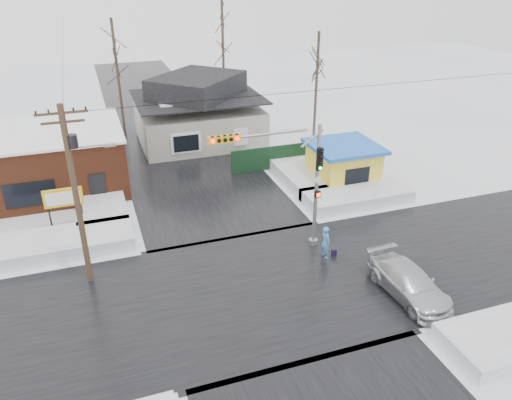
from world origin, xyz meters
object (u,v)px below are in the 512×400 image
object	(u,v)px
utility_pole	(76,187)
kiosk	(343,164)
pedestrian	(326,242)
marquee_sign	(63,199)
traffic_signal	(290,174)
car	(409,283)

from	to	relation	value
utility_pole	kiosk	bearing A→B (deg)	20.44
kiosk	pedestrian	size ratio (longest dim) A/B	2.49
pedestrian	marquee_sign	bearing A→B (deg)	50.37
traffic_signal	pedestrian	xyz separation A→B (m)	(1.57, -1.42, -3.61)
kiosk	pedestrian	distance (m)	10.09
traffic_signal	pedestrian	distance (m)	4.19
kiosk	marquee_sign	bearing A→B (deg)	-178.45
traffic_signal	car	size ratio (longest dim) A/B	1.42
marquee_sign	car	size ratio (longest dim) A/B	0.52
traffic_signal	marquee_sign	size ratio (longest dim) A/B	2.75
traffic_signal	marquee_sign	world-z (taller)	traffic_signal
traffic_signal	car	distance (m)	7.88
marquee_sign	utility_pole	bearing A→B (deg)	-79.87
utility_pole	marquee_sign	distance (m)	6.87
traffic_signal	pedestrian	world-z (taller)	traffic_signal
utility_pole	kiosk	xyz separation A→B (m)	(17.43, 6.49, -3.65)
traffic_signal	car	world-z (taller)	traffic_signal
traffic_signal	utility_pole	bearing A→B (deg)	177.05
pedestrian	traffic_signal	bearing A→B (deg)	39.64
pedestrian	car	bearing A→B (deg)	-160.67
kiosk	pedestrian	world-z (taller)	kiosk
pedestrian	utility_pole	bearing A→B (deg)	72.51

